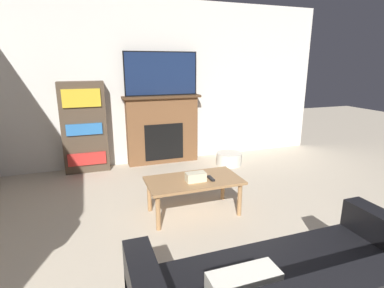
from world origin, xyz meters
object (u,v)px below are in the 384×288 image
Objects in this scene: fireplace at (162,129)px; storage_basket at (229,159)px; coffee_table at (194,184)px; tv at (161,74)px; bookshelf at (84,127)px.

fireplace reaches higher than storage_basket.
storage_basket is at bearing 51.04° from coffee_table.
tv is 0.85× the size of bookshelf.
bookshelf is at bearing 120.63° from coffee_table.
storage_basket is at bearing -12.06° from bookshelf.
storage_basket is at bearing -25.48° from tv.
tv reaches higher than storage_basket.
bookshelf is 2.43m from storage_basket.
storage_basket is (1.16, 1.43, -0.26)m from coffee_table.
fireplace is 1.96m from coffee_table.
coffee_table is at bearing -59.37° from bookshelf.
coffee_table is (-0.12, -1.93, -1.16)m from tv.
fireplace is 0.94m from tv.
coffee_table is 2.26m from bookshelf.
coffee_table is 1.86m from storage_basket.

